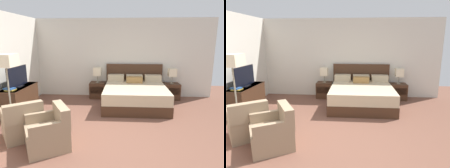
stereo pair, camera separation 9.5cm
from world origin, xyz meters
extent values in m
plane|color=brown|center=(0.00, 0.00, 0.00)|extent=(10.33, 10.33, 0.00)
cube|color=silver|center=(0.00, 3.47, 1.28)|extent=(6.38, 0.06, 2.55)
cube|color=silver|center=(-2.62, 1.42, 1.28)|extent=(0.06, 5.24, 2.55)
cube|color=#422819|center=(0.64, 2.40, 0.14)|extent=(1.76, 1.90, 0.28)
cube|color=#C6B28E|center=(0.64, 2.40, 0.43)|extent=(1.74, 1.89, 0.29)
cube|color=#422819|center=(0.64, 3.38, 0.55)|extent=(1.83, 0.05, 1.10)
cube|color=#C6B28E|center=(0.05, 3.18, 0.67)|extent=(0.52, 0.28, 0.20)
cube|color=#C6B28E|center=(0.64, 3.18, 0.67)|extent=(0.52, 0.28, 0.20)
cube|color=#C6B28E|center=(1.23, 3.18, 0.67)|extent=(0.52, 0.28, 0.20)
cube|color=#A87A42|center=(0.63, 2.91, 0.66)|extent=(0.49, 0.22, 0.18)
cube|color=#422819|center=(-0.55, 3.17, 0.25)|extent=(0.50, 0.44, 0.51)
cube|color=black|center=(-0.55, 2.95, 0.31)|extent=(0.42, 0.01, 0.22)
cube|color=#422819|center=(1.83, 3.17, 0.25)|extent=(0.50, 0.44, 0.51)
cube|color=black|center=(1.83, 2.95, 0.31)|extent=(0.42, 0.01, 0.22)
cylinder|color=gray|center=(-0.55, 3.17, 0.52)|extent=(0.11, 0.11, 0.02)
cylinder|color=gray|center=(-0.55, 3.17, 0.63)|extent=(0.02, 0.02, 0.21)
cube|color=beige|center=(-0.55, 3.17, 0.86)|extent=(0.24, 0.24, 0.25)
cylinder|color=gray|center=(1.83, 3.17, 0.52)|extent=(0.11, 0.11, 0.02)
cylinder|color=gray|center=(1.83, 3.17, 0.63)|extent=(0.02, 0.02, 0.21)
cube|color=beige|center=(1.83, 3.17, 0.86)|extent=(0.24, 0.24, 0.25)
cube|color=#422819|center=(-2.34, 1.59, 0.36)|extent=(0.44, 1.18, 0.72)
cube|color=#482C1C|center=(-2.34, 1.59, 0.70)|extent=(0.45, 1.22, 0.02)
cube|color=black|center=(-2.34, 1.56, 0.73)|extent=(0.18, 0.28, 0.02)
cube|color=black|center=(-2.34, 1.56, 0.98)|extent=(0.04, 0.89, 0.51)
cube|color=black|center=(-2.32, 1.56, 0.98)|extent=(0.01, 0.87, 0.48)
cube|color=gold|center=(-2.33, 1.20, 0.73)|extent=(0.20, 0.20, 0.03)
cube|color=#234C8E|center=(-2.35, 1.20, 0.76)|extent=(0.27, 0.23, 0.03)
cube|color=#9E8466|center=(-1.66, 0.36, 0.20)|extent=(0.95, 0.95, 0.40)
cube|color=#9E8466|center=(-1.49, 0.15, 0.58)|extent=(0.63, 0.55, 0.36)
cube|color=#9E8466|center=(-1.89, 0.18, 0.49)|extent=(0.46, 0.55, 0.18)
cube|color=#9E8466|center=(-1.42, 0.55, 0.49)|extent=(0.46, 0.55, 0.18)
cube|color=#9E8466|center=(-1.01, -0.04, 0.20)|extent=(0.93, 0.93, 0.40)
cube|color=#9E8466|center=(-0.78, 0.10, 0.58)|extent=(0.49, 0.66, 0.36)
cube|color=#9E8466|center=(-0.86, -0.29, 0.49)|extent=(0.58, 0.40, 0.18)
cube|color=#9E8466|center=(-1.16, 0.22, 0.49)|extent=(0.58, 0.40, 0.18)
cylinder|color=gray|center=(-2.09, 0.74, 0.01)|extent=(0.28, 0.28, 0.02)
cylinder|color=gray|center=(-2.09, 0.74, 0.68)|extent=(0.03, 0.03, 1.32)
cube|color=beige|center=(-2.09, 0.74, 1.47)|extent=(0.38, 0.38, 0.25)
camera|label=1|loc=(0.34, -3.16, 1.89)|focal=32.00mm
camera|label=2|loc=(0.43, -3.15, 1.89)|focal=32.00mm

